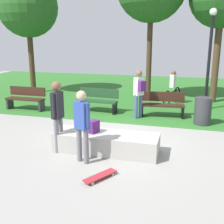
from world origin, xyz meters
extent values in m
plane|color=gray|center=(0.00, 0.00, 0.00)|extent=(28.00, 28.00, 0.00)
cube|color=#2D6B28|center=(0.00, 7.70, 0.00)|extent=(26.60, 12.60, 0.01)
cube|color=#A8A59E|center=(-0.13, -1.05, 0.24)|extent=(2.66, 0.86, 0.49)
cube|color=#4C1E66|center=(-0.47, -1.05, 0.65)|extent=(0.29, 0.33, 0.32)
cylinder|color=slate|center=(-0.38, -1.84, 0.42)|extent=(0.12, 0.12, 0.83)
cylinder|color=slate|center=(-0.59, -1.76, 0.42)|extent=(0.12, 0.12, 0.83)
cube|color=#2D4799|center=(-0.48, -1.80, 1.14)|extent=(0.37, 0.31, 0.62)
cylinder|color=#2D4799|center=(-0.33, -1.86, 1.17)|extent=(0.09, 0.09, 0.57)
cylinder|color=#2D4799|center=(-0.64, -1.73, 1.17)|extent=(0.09, 0.09, 0.57)
sphere|color=tan|center=(-0.48, -1.80, 1.60)|extent=(0.23, 0.23, 0.23)
cylinder|color=slate|center=(-1.31, -1.22, 0.44)|extent=(0.12, 0.12, 0.89)
cylinder|color=slate|center=(-1.32, -1.44, 0.44)|extent=(0.12, 0.12, 0.89)
cube|color=black|center=(-1.32, -1.33, 1.22)|extent=(0.21, 0.33, 0.66)
cylinder|color=black|center=(-1.31, -1.16, 1.24)|extent=(0.09, 0.09, 0.61)
cylinder|color=black|center=(-1.33, -1.50, 1.24)|extent=(0.09, 0.09, 0.61)
sphere|color=brown|center=(-1.32, -1.33, 1.70)|extent=(0.24, 0.24, 0.24)
cube|color=#A5262D|center=(0.15, -2.46, 0.07)|extent=(0.58, 0.79, 0.02)
cylinder|color=silver|center=(0.08, -2.74, 0.03)|extent=(0.05, 0.06, 0.06)
cylinder|color=silver|center=(-0.06, -2.66, 0.03)|extent=(0.05, 0.06, 0.06)
cylinder|color=silver|center=(0.37, -2.26, 0.03)|extent=(0.05, 0.06, 0.06)
cylinder|color=silver|center=(0.23, -2.18, 0.03)|extent=(0.05, 0.06, 0.06)
cube|color=#331E14|center=(0.94, 2.60, 0.45)|extent=(1.64, 0.60, 0.06)
cube|color=#331E14|center=(0.91, 2.81, 0.73)|extent=(1.60, 0.23, 0.36)
cube|color=black|center=(1.67, 2.67, 0.23)|extent=(0.12, 0.40, 0.45)
cube|color=black|center=(0.20, 2.52, 0.23)|extent=(0.12, 0.40, 0.45)
cube|color=#331E14|center=(-4.53, 2.23, 0.45)|extent=(1.61, 0.47, 0.06)
cube|color=#331E14|center=(-4.52, 2.45, 0.73)|extent=(1.60, 0.09, 0.36)
cube|color=#2D2D33|center=(-3.79, 2.21, 0.23)|extent=(0.09, 0.40, 0.45)
cube|color=#2D2D33|center=(-5.26, 2.24, 0.23)|extent=(0.09, 0.40, 0.45)
cube|color=#1E4223|center=(-1.59, 2.63, 0.45)|extent=(1.63, 0.55, 0.06)
cube|color=#1E4223|center=(-1.58, 2.85, 0.73)|extent=(1.60, 0.17, 0.36)
cube|color=black|center=(-0.86, 2.58, 0.23)|extent=(0.11, 0.40, 0.45)
cube|color=black|center=(-2.33, 2.68, 0.23)|extent=(0.11, 0.40, 0.45)
cylinder|color=#42301E|center=(-6.18, 5.65, 1.72)|extent=(0.28, 0.28, 3.44)
sphere|color=#23561E|center=(-6.18, 5.65, 4.35)|extent=(3.01, 3.01, 3.01)
cylinder|color=#4C3823|center=(2.93, 5.79, 1.88)|extent=(0.30, 0.30, 3.76)
cylinder|color=#42301E|center=(-0.01, 5.52, 2.04)|extent=(0.24, 0.24, 4.08)
cylinder|color=black|center=(2.53, 4.19, 1.83)|extent=(0.12, 0.12, 3.66)
sphere|color=silver|center=(2.53, 4.19, 3.78)|extent=(0.28, 0.28, 0.28)
cylinder|color=#333338|center=(2.33, 2.06, 0.46)|extent=(0.56, 0.56, 0.92)
cylinder|color=#3F5184|center=(0.04, 2.14, 0.43)|extent=(0.12, 0.12, 0.85)
cylinder|color=#3F5184|center=(0.17, 2.32, 0.43)|extent=(0.12, 0.12, 0.85)
cube|color=white|center=(0.11, 2.23, 1.17)|extent=(0.35, 0.38, 0.64)
cylinder|color=white|center=(0.01, 2.09, 1.19)|extent=(0.09, 0.09, 0.59)
cylinder|color=white|center=(0.21, 2.37, 1.19)|extent=(0.09, 0.09, 0.59)
sphere|color=brown|center=(0.11, 2.23, 1.63)|extent=(0.23, 0.23, 0.23)
cube|color=#4C1E66|center=(0.24, 2.14, 1.20)|extent=(0.28, 0.30, 0.36)
torus|color=black|center=(0.98, 4.32, 0.33)|extent=(0.29, 0.70, 0.72)
torus|color=black|center=(1.34, 5.36, 0.33)|extent=(0.29, 0.70, 0.72)
cube|color=black|center=(1.16, 4.84, 0.53)|extent=(0.36, 0.95, 0.08)
cube|color=white|center=(1.16, 4.84, 1.03)|extent=(0.26, 0.32, 0.56)
sphere|color=brown|center=(1.16, 4.84, 1.38)|extent=(0.22, 0.22, 0.22)
camera|label=1|loc=(1.77, -7.44, 2.83)|focal=44.57mm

